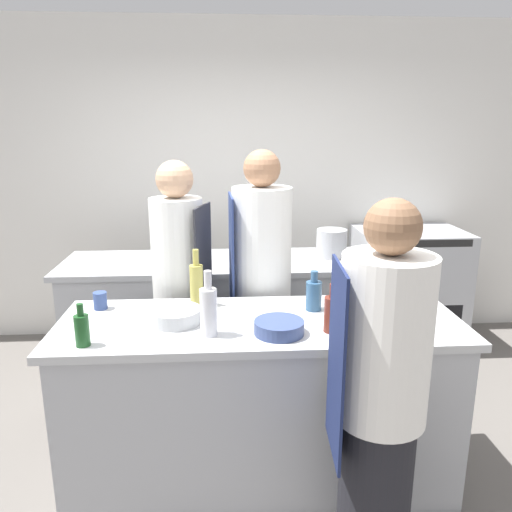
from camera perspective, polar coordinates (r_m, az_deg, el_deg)
name	(u,v)px	position (r m, az deg, el deg)	size (l,w,h in m)	color
ground_plane	(260,476)	(3.06, 0.45, -23.89)	(16.00, 16.00, 0.00)	#605B56
wall_back	(244,184)	(4.55, -1.43, 8.27)	(8.00, 0.06, 2.80)	silver
prep_counter	(260,402)	(2.79, 0.47, -16.30)	(2.07, 0.73, 0.94)	#A8AAAF
pass_counter	(219,319)	(3.85, -4.26, -7.23)	(2.28, 0.72, 0.94)	#A8AAAF
oven_range	(406,287)	(4.64, 16.82, -3.44)	(0.91, 0.68, 1.03)	#A8AAAF
chef_at_prep_near	(379,403)	(2.15, 13.93, -15.97)	(0.38, 0.36, 1.66)	black
chef_at_stove	(180,296)	(3.18, -8.71, -4.49)	(0.37, 0.35, 1.71)	black
chef_at_pass_far	(261,292)	(3.16, 0.59, -4.11)	(0.38, 0.37, 1.77)	black
bottle_olive_oil	(82,329)	(2.40, -19.27, -7.90)	(0.07, 0.07, 0.20)	#19471E
bottle_vinegar	(352,306)	(2.58, 10.89, -5.63)	(0.07, 0.07, 0.21)	black
bottle_wine	(209,310)	(2.37, -5.45, -6.16)	(0.08, 0.08, 0.32)	silver
bottle_cooking_oil	(314,295)	(2.71, 6.62, -4.40)	(0.09, 0.09, 0.22)	#2D5175
bottle_sauce	(332,313)	(2.44, 8.72, -6.44)	(0.08, 0.08, 0.24)	#5B2319
bottle_water	(196,283)	(2.77, -6.82, -3.12)	(0.07, 0.07, 0.32)	#B2A84C
bowl_mixing_large	(279,327)	(2.41, 2.66, -8.14)	(0.24, 0.24, 0.07)	navy
bowl_prep_small	(175,316)	(2.57, -9.22, -6.78)	(0.26, 0.26, 0.07)	#B7BABC
cup	(100,301)	(2.85, -17.38, -4.89)	(0.07, 0.07, 0.09)	#33477F
cutting_board	(379,309)	(2.80, 13.90, -5.85)	(0.36, 0.23, 0.01)	tan
stockpot	(332,243)	(3.82, 8.63, 1.46)	(0.23, 0.23, 0.21)	#A8AAAF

